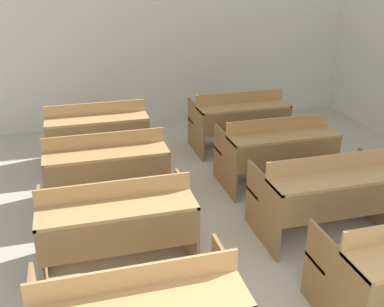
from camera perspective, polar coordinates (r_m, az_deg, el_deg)
The scene contains 7 objects.
wall_back at distance 7.58m, azimuth -4.70°, elevation 15.27°, with size 6.87×0.06×3.10m.
bench_second_left at distance 4.03m, azimuth -9.51°, elevation -8.53°, with size 1.32×0.79×0.87m.
bench_second_right at distance 4.66m, azimuth 16.59°, elevation -4.69°, with size 1.32×0.79×0.87m.
bench_third_left at distance 5.10m, azimuth -10.82°, elevation -1.60°, with size 1.32×0.79×0.87m.
bench_third_right at distance 5.58m, azimuth 10.66°, elevation 0.61°, with size 1.32×0.79×0.87m.
bench_back_left at distance 6.20m, azimuth -11.93°, elevation 2.79°, with size 1.32×0.79×0.87m.
bench_back_right at distance 6.61m, azimuth 5.99°, elevation 4.46°, with size 1.32×0.79×0.87m.
Camera 1 is at (-1.42, -0.61, 2.56)m, focal length 42.00 mm.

